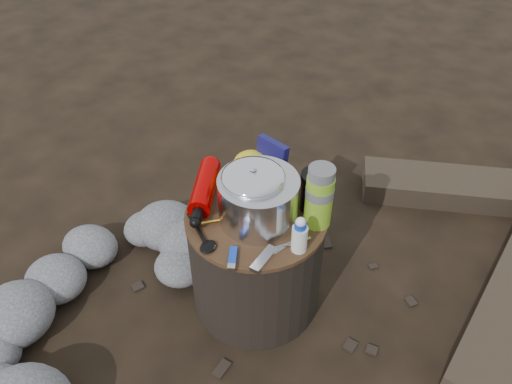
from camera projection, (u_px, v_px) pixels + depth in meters
The scene contains 16 objects.
ground at pixel (256, 296), 1.78m from camera, with size 60.00×60.00×0.00m, color black.
stump at pixel (256, 259), 1.65m from camera, with size 0.42×0.42×0.39m, color black.
rock_ring at pixel (96, 292), 1.68m from camera, with size 0.41×0.90×0.18m, color slate, non-canonical shape.
log_small at pixel (501, 192), 2.13m from camera, with size 0.21×1.12×0.09m, color #382D21.
foil_windscreen at pixel (258, 199), 1.47m from camera, with size 0.23×0.23×0.14m, color silver.
camping_pot at pixel (253, 193), 1.47m from camera, with size 0.18×0.18×0.18m, color white.
fuel_bottle at pixel (205, 187), 1.57m from camera, with size 0.07×0.28×0.07m, color #B70000, non-canonical shape.
thermos at pixel (319, 197), 1.44m from camera, with size 0.08×0.08×0.20m, color #86C327.
travel_mug at pixel (315, 191), 1.51m from camera, with size 0.08×0.08×0.13m, color black.
stuff_sack at pixel (254, 166), 1.63m from camera, with size 0.13×0.11×0.09m, color yellow.
food_pouch at pixel (271, 161), 1.61m from camera, with size 0.11×0.02×0.14m, color navy.
lighter at pixel (233, 256), 1.39m from camera, with size 0.02×0.08×0.01m, color blue.
multitool at pixel (264, 259), 1.39m from camera, with size 0.03×0.10×0.01m, color silver.
pot_grabber at pixel (288, 244), 1.43m from camera, with size 0.03×0.11×0.01m, color silver, non-canonical shape.
spork at pixel (197, 229), 1.47m from camera, with size 0.04×0.17×0.01m, color black, non-canonical shape.
squeeze_bottle at pixel (300, 236), 1.39m from camera, with size 0.04×0.04×0.10m, color white.
Camera 1 is at (0.51, -0.98, 1.44)m, focal length 36.17 mm.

